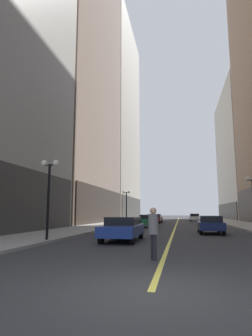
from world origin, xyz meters
TOP-DOWN VIEW (x-y plane):
  - ground_plane at (0.00, 35.00)m, footprint 200.00×200.00m
  - sidewalk_left at (-8.25, 35.00)m, footprint 4.50×78.00m
  - sidewalk_right at (8.25, 35.00)m, footprint 4.50×78.00m
  - lane_centre_stripe at (0.00, 35.00)m, footprint 0.16×70.00m
  - building_left_mid at (-18.03, 34.50)m, footprint 15.25×24.00m
  - building_left_far at (-16.10, 60.00)m, footprint 11.40×26.00m
  - car_blue at (-2.58, 9.91)m, footprint 1.85×4.57m
  - car_navy at (2.75, 16.30)m, footprint 1.78×4.08m
  - car_green at (-2.85, 24.94)m, footprint 1.86×4.61m
  - car_maroon at (-3.07, 35.88)m, footprint 1.94×4.49m
  - car_white at (2.94, 45.75)m, footprint 1.79×4.50m
  - pedestrian_in_grey_suit at (-0.30, 3.85)m, footprint 0.45×0.45m
  - street_lamp_left_near at (-6.40, 8.37)m, footprint 1.06×0.36m
  - street_lamp_left_far at (-6.40, 31.05)m, footprint 1.06×0.36m

SIDE VIEW (x-z plane):
  - ground_plane at x=0.00m, z-range 0.00..0.00m
  - lane_centre_stripe at x=0.00m, z-range 0.00..0.01m
  - sidewalk_left at x=-8.25m, z-range 0.00..0.15m
  - sidewalk_right at x=8.25m, z-range 0.00..0.15m
  - car_navy at x=2.75m, z-range 0.06..1.38m
  - car_white at x=2.94m, z-range 0.06..1.38m
  - car_green at x=-2.85m, z-range 0.06..1.38m
  - car_maroon at x=-3.07m, z-range 0.06..1.38m
  - car_blue at x=-2.58m, z-range 0.06..1.38m
  - pedestrian_in_grey_suit at x=-0.30m, z-range 0.15..1.89m
  - street_lamp_left_near at x=-6.40m, z-range 1.04..5.47m
  - street_lamp_left_far at x=-6.40m, z-range 1.04..5.47m
  - building_left_far at x=-16.10m, z-range -0.09..48.54m
  - building_left_mid at x=-18.03m, z-range -0.07..62.87m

